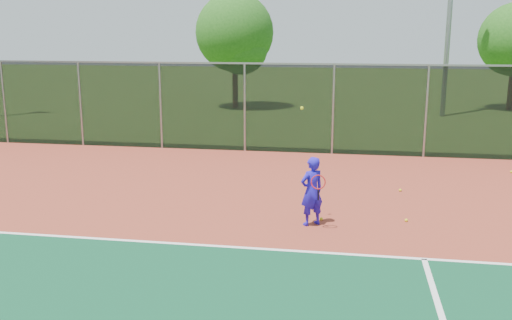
{
  "coord_description": "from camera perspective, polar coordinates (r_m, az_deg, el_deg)",
  "views": [
    {
      "loc": [
        0.6,
        -7.05,
        4.06
      ],
      "look_at": [
        -1.43,
        5.0,
        1.3
      ],
      "focal_mm": 40.0,
      "sensor_mm": 36.0,
      "label": 1
    }
  ],
  "objects": [
    {
      "name": "court_apron",
      "position": [
        9.93,
        5.38,
        -11.39
      ],
      "size": [
        30.0,
        20.0,
        0.02
      ],
      "primitive_type": "cube",
      "color": "#983A26",
      "rests_on": "ground"
    },
    {
      "name": "fence_back",
      "position": [
        19.22,
        7.72,
        5.14
      ],
      "size": [
        30.0,
        0.06,
        3.03
      ],
      "color": "black",
      "rests_on": "court_apron"
    },
    {
      "name": "practice_ball_4",
      "position": [
        17.78,
        5.55,
        -0.36
      ],
      "size": [
        0.07,
        0.07,
        0.07
      ],
      "primitive_type": "sphere",
      "color": "yellow",
      "rests_on": "court_apron"
    },
    {
      "name": "tree_back_left",
      "position": [
        30.9,
        -1.99,
        12.28
      ],
      "size": [
        4.16,
        4.16,
        6.1
      ],
      "color": "#372414",
      "rests_on": "ground"
    },
    {
      "name": "practice_ball_1",
      "position": [
        15.22,
        14.23,
        -2.93
      ],
      "size": [
        0.07,
        0.07,
        0.07
      ],
      "primitive_type": "sphere",
      "color": "yellow",
      "rests_on": "court_apron"
    },
    {
      "name": "practice_ball_5",
      "position": [
        18.26,
        24.17,
        -1.08
      ],
      "size": [
        0.07,
        0.07,
        0.07
      ],
      "primitive_type": "sphere",
      "color": "yellow",
      "rests_on": "court_apron"
    },
    {
      "name": "tennis_player",
      "position": [
        12.11,
        5.6,
        -3.11
      ],
      "size": [
        0.65,
        0.72,
        2.53
      ],
      "color": "#2215CA",
      "rests_on": "court_apron"
    },
    {
      "name": "practice_ball_2",
      "position": [
        12.62,
        6.55,
        -5.86
      ],
      "size": [
        0.07,
        0.07,
        0.07
      ],
      "primitive_type": "sphere",
      "color": "yellow",
      "rests_on": "court_apron"
    },
    {
      "name": "practice_ball_3",
      "position": [
        12.87,
        14.79,
        -5.84
      ],
      "size": [
        0.07,
        0.07,
        0.07
      ],
      "primitive_type": "sphere",
      "color": "yellow",
      "rests_on": "court_apron"
    }
  ]
}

